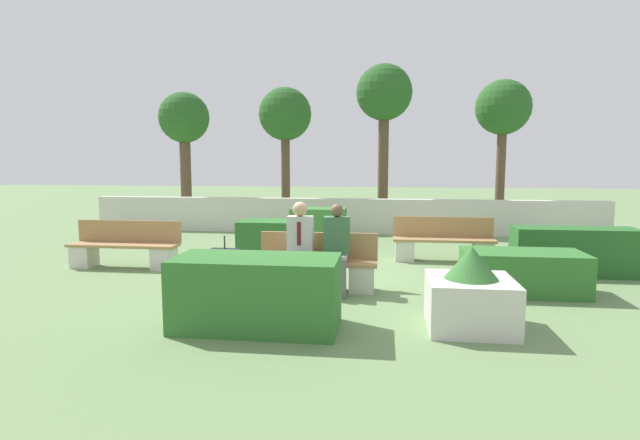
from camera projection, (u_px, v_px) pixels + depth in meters
ground_plane at (313, 276)px, 8.45m from camera, size 60.00×60.00×0.00m
perimeter_wall at (340, 216)px, 13.48m from camera, size 13.78×0.30×0.94m
bench_front at (317, 268)px, 7.55m from camera, size 1.82×0.48×0.85m
bench_left_side at (125, 250)px, 9.10m from camera, size 2.01×0.49×0.85m
bench_right_side at (443, 244)px, 9.71m from camera, size 1.95×0.48×0.85m
person_seated_man at (299, 242)px, 7.40m from camera, size 0.38×0.63×1.33m
person_seated_woman at (336, 245)px, 7.32m from camera, size 0.38×0.63×1.31m
hedge_block_near_left at (318, 225)px, 12.08m from camera, size 1.30×0.79×0.81m
hedge_block_near_right at (272, 242)px, 9.36m from camera, size 1.19×0.79×0.84m
hedge_block_mid_left at (523, 272)px, 7.35m from camera, size 1.71×0.88×0.62m
hedge_block_mid_right at (257, 293)px, 5.78m from camera, size 1.90×0.89×0.84m
hedge_block_far_left at (574, 251)px, 8.52m from camera, size 2.02×0.65×0.81m
planter_corner_left at (470, 295)px, 5.77m from camera, size 0.97×0.97×0.96m
suitcase at (225, 269)px, 7.57m from camera, size 0.45×0.21×0.82m
tree_leftmost at (184, 122)px, 15.17m from camera, size 1.53×1.53×4.03m
tree_center_left at (285, 117)px, 14.88m from camera, size 1.57×1.57×4.13m
tree_center_right at (384, 98)px, 14.26m from camera, size 1.60×1.60×4.70m
tree_rightmost at (503, 111)px, 13.78m from camera, size 1.51×1.51×4.18m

